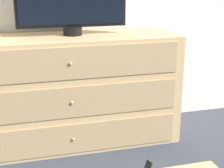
# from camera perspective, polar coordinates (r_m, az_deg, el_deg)

# --- Properties ---
(ground_plane) EXTENTS (12.00, 12.00, 0.00)m
(ground_plane) POSITION_cam_1_polar(r_m,az_deg,el_deg) (2.95, -9.27, -6.92)
(ground_plane) COLOR #383D47
(dresser) EXTENTS (1.62, 0.53, 0.81)m
(dresser) POSITION_cam_1_polar(r_m,az_deg,el_deg) (2.55, -7.58, -1.12)
(dresser) COLOR tan
(dresser) RESTS_ON ground_plane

